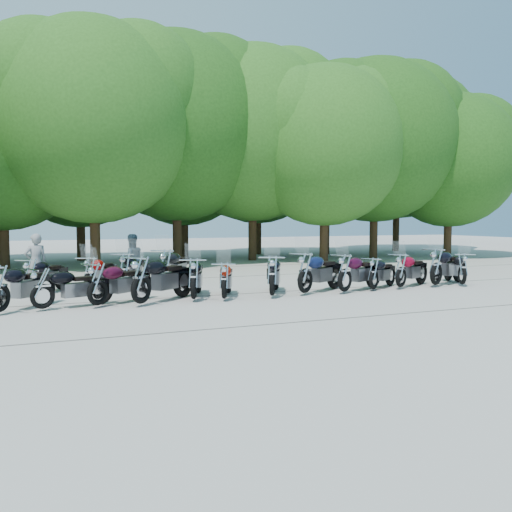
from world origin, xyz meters
name	(u,v)px	position (x,y,z in m)	size (l,w,h in m)	color
ground	(277,300)	(0.00, 0.00, 0.00)	(90.00, 90.00, 0.00)	#9F988F
tree_2	(1,146)	(-7.25, 12.84, 5.31)	(7.31, 7.31, 8.97)	#3A2614
tree_3	(93,122)	(-3.57, 11.24, 6.32)	(8.70, 8.70, 10.67)	#3A2614
tree_4	(176,128)	(0.54, 13.09, 6.64)	(9.13, 9.13, 11.20)	#3A2614
tree_5	(252,134)	(4.61, 13.20, 6.57)	(9.04, 9.04, 11.10)	#3A2614
tree_6	(325,146)	(7.55, 10.82, 5.81)	(8.00, 8.00, 9.82)	#3A2614
tree_7	(375,141)	(11.20, 11.78, 6.39)	(8.79, 8.79, 10.79)	#3A2614
tree_8	(449,160)	(15.83, 11.20, 5.47)	(7.53, 7.53, 9.25)	#3A2614
tree_11	(79,155)	(-3.76, 16.43, 5.49)	(7.56, 7.56, 9.28)	#3A2614
tree_12	(184,155)	(1.80, 16.47, 5.72)	(7.88, 7.88, 9.67)	#3A2614
tree_13	(258,155)	(6.69, 17.47, 6.04)	(8.31, 8.31, 10.20)	#3A2614
tree_14	(327,159)	(10.68, 16.09, 5.83)	(8.02, 8.02, 9.84)	#3A2614
tree_15	(397,146)	(16.61, 17.02, 7.03)	(9.67, 9.67, 11.86)	#3A2614
motorcycle_1	(42,287)	(-5.89, 0.53, 0.59)	(0.63, 2.07, 1.17)	black
motorcycle_2	(98,282)	(-4.62, 0.53, 0.63)	(0.68, 2.24, 1.26)	#37071B
motorcycle_3	(141,278)	(-3.59, 0.34, 0.72)	(0.77, 2.54, 1.43)	black
motorcycle_4	(194,277)	(-2.15, 0.62, 0.65)	(0.70, 2.31, 1.31)	black
motorcycle_5	(224,279)	(-1.36, 0.41, 0.58)	(0.63, 2.07, 1.17)	#9C1605
motorcycle_6	(272,274)	(0.04, 0.40, 0.67)	(0.72, 2.36, 1.33)	black
motorcycle_7	(305,271)	(1.12, 0.51, 0.70)	(0.75, 2.47, 1.40)	#0D173B
motorcycle_8	(345,271)	(2.33, 0.35, 0.66)	(0.71, 2.34, 1.33)	#30061D
motorcycle_9	(374,272)	(3.48, 0.56, 0.58)	(0.62, 2.04, 1.15)	black
motorcycle_10	(401,269)	(4.50, 0.57, 0.63)	(0.68, 2.24, 1.26)	maroon
motorcycle_11	(436,265)	(5.86, 0.56, 0.71)	(0.77, 2.52, 1.43)	black
motorcycle_12	(462,268)	(6.80, 0.41, 0.61)	(0.66, 2.17, 1.23)	black
motorcycle_13	(31,275)	(-6.15, 3.15, 0.61)	(0.66, 2.16, 1.22)	black
motorcycle_14	(90,273)	(-4.56, 3.23, 0.62)	(0.66, 2.18, 1.23)	#9B0505
motorcycle_15	(125,270)	(-3.52, 3.36, 0.66)	(0.71, 2.35, 1.33)	black
motorcycle_16	(166,267)	(-2.28, 3.35, 0.71)	(0.76, 2.51, 1.42)	black
rider_0	(36,263)	(-6.01, 4.13, 0.88)	(0.64, 0.42, 1.76)	gray
rider_1	(131,261)	(-3.16, 4.36, 0.85)	(0.83, 0.65, 1.71)	#1C313B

